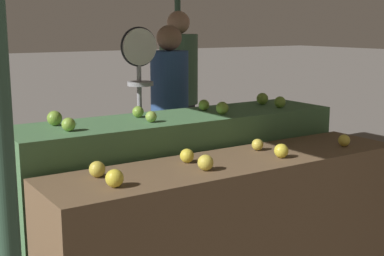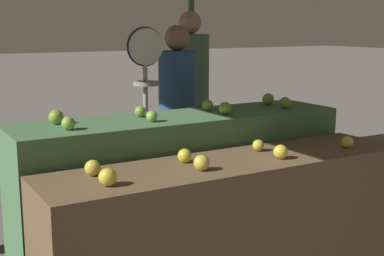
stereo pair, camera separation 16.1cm
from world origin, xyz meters
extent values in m
cylinder|color=#33513D|center=(-1.48, -0.83, 1.19)|extent=(0.07, 0.07, 2.38)
cylinder|color=#33513D|center=(1.48, 3.02, 1.19)|extent=(0.07, 0.07, 2.38)
cube|color=brown|center=(0.00, 0.00, 0.43)|extent=(2.26, 0.55, 0.85)
cube|color=#4C7A4C|center=(0.00, 0.60, 0.51)|extent=(2.26, 0.55, 1.03)
sphere|color=gold|center=(-0.81, -0.11, 0.90)|extent=(0.09, 0.09, 0.09)
sphere|color=gold|center=(-0.27, -0.10, 0.89)|extent=(0.09, 0.09, 0.09)
sphere|color=gold|center=(0.26, -0.11, 0.89)|extent=(0.08, 0.08, 0.08)
sphere|color=yellow|center=(0.81, -0.10, 0.89)|extent=(0.08, 0.08, 0.08)
sphere|color=gold|center=(-0.81, 0.10, 0.89)|extent=(0.08, 0.08, 0.08)
sphere|color=gold|center=(-0.26, 0.10, 0.89)|extent=(0.08, 0.08, 0.08)
sphere|color=gold|center=(0.27, 0.11, 0.89)|extent=(0.07, 0.07, 0.07)
sphere|color=#84AD3D|center=(-0.80, 0.50, 1.06)|extent=(0.08, 0.08, 0.08)
sphere|color=#8EB247|center=(-0.27, 0.49, 1.06)|extent=(0.07, 0.07, 0.07)
sphere|color=#84AD3D|center=(0.28, 0.50, 1.07)|extent=(0.09, 0.09, 0.09)
sphere|color=#7AA338|center=(0.80, 0.50, 1.07)|extent=(0.08, 0.08, 0.08)
sphere|color=#7AA338|center=(-0.81, 0.71, 1.07)|extent=(0.09, 0.09, 0.09)
sphere|color=#7AA338|center=(-0.26, 0.70, 1.06)|extent=(0.07, 0.07, 0.07)
sphere|color=#84AD3D|center=(0.27, 0.71, 1.06)|extent=(0.08, 0.08, 0.08)
sphere|color=#84AD3D|center=(0.80, 0.70, 1.07)|extent=(0.09, 0.09, 0.09)
cylinder|color=#99999E|center=(0.05, 1.27, 0.74)|extent=(0.04, 0.04, 1.48)
cylinder|color=black|center=(0.05, 1.27, 1.46)|extent=(0.30, 0.01, 0.30)
cylinder|color=silver|center=(0.05, 1.25, 1.46)|extent=(0.28, 0.02, 0.28)
cylinder|color=#99999E|center=(0.05, 1.25, 1.25)|extent=(0.01, 0.01, 0.14)
cylinder|color=#99999E|center=(0.05, 1.25, 1.18)|extent=(0.20, 0.20, 0.03)
cube|color=#2D2D38|center=(0.47, 1.51, 0.38)|extent=(0.28, 0.24, 0.75)
cylinder|color=#2D4C84|center=(0.47, 1.51, 1.08)|extent=(0.43, 0.43, 0.65)
sphere|color=#936B51|center=(0.47, 1.51, 1.51)|extent=(0.21, 0.21, 0.21)
cube|color=#2D2D38|center=(1.05, 2.31, 0.41)|extent=(0.32, 0.22, 0.82)
cylinder|color=#476B4C|center=(1.05, 2.31, 1.17)|extent=(0.45, 0.45, 0.71)
sphere|color=tan|center=(1.05, 2.31, 1.64)|extent=(0.23, 0.23, 0.23)
camera|label=1|loc=(-1.84, -2.37, 1.61)|focal=50.00mm
camera|label=2|loc=(-1.70, -2.46, 1.61)|focal=50.00mm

